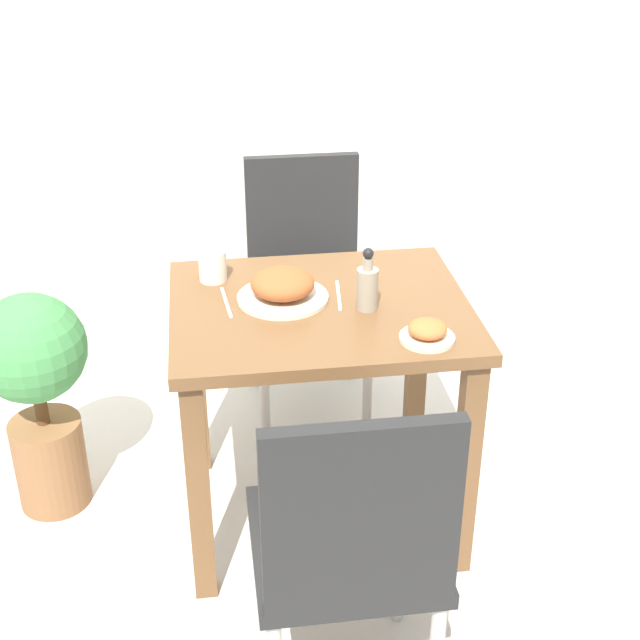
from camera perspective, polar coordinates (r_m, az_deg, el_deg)
name	(u,v)px	position (r m, az deg, el deg)	size (l,w,h in m)	color
ground_plane	(320,511)	(2.87, 0.00, -12.11)	(16.00, 16.00, 0.00)	beige
wall_back	(274,15)	(3.45, -2.99, 18.91)	(8.00, 0.05, 2.60)	beige
dining_table	(320,348)	(2.52, 0.00, -1.79)	(0.83, 0.68, 0.73)	brown
chair_near	(351,544)	(1.99, 1.97, -14.17)	(0.42, 0.42, 0.91)	black
chair_far	(306,272)	(3.16, -0.88, 3.09)	(0.42, 0.42, 0.91)	black
food_plate	(283,287)	(2.47, -2.41, 2.13)	(0.25, 0.25, 0.09)	beige
side_plate	(427,332)	(2.28, 6.88, -0.78)	(0.14, 0.14, 0.05)	beige
drink_cup	(213,266)	(2.60, -6.89, 3.47)	(0.08, 0.08, 0.09)	silver
sauce_bottle	(367,286)	(2.41, 3.05, 2.19)	(0.06, 0.06, 0.18)	gray
fork_utensil	(226,302)	(2.47, -6.03, 1.13)	(0.03, 0.18, 0.00)	silver
spoon_utensil	(339,295)	(2.50, 1.20, 1.59)	(0.03, 0.18, 0.00)	silver
potted_plant_left	(37,383)	(2.78, -17.67, -3.89)	(0.33, 0.33, 0.72)	brown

